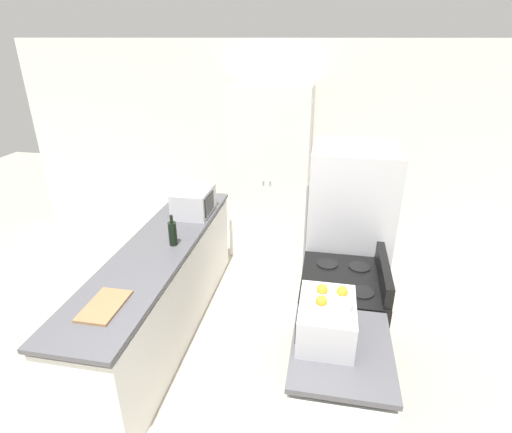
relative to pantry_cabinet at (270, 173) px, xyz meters
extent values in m
cube|color=silver|center=(0.06, 0.34, 0.24)|extent=(7.00, 0.06, 2.60)
cube|color=silver|center=(-0.74, -1.80, -0.64)|extent=(0.58, 2.67, 0.85)
cube|color=#4C4C51|center=(-0.74, -1.80, -0.16)|extent=(0.60, 2.73, 0.04)
cube|color=silver|center=(0.86, -2.78, -0.64)|extent=(0.58, 0.74, 0.85)
cube|color=#4C4C51|center=(0.86, -2.78, -0.16)|extent=(0.60, 0.75, 0.04)
cube|color=silver|center=(0.00, 0.00, 0.00)|extent=(0.95, 0.57, 2.12)
sphere|color=#B2B2B7|center=(-0.04, -0.30, 0.00)|extent=(0.03, 0.03, 0.03)
sphere|color=#B2B2B7|center=(0.04, -0.30, 0.00)|extent=(0.03, 0.03, 0.03)
cube|color=black|center=(0.88, -2.02, -0.60)|extent=(0.64, 0.74, 0.92)
cube|color=black|center=(0.55, -2.02, -0.72)|extent=(0.02, 0.65, 0.51)
cube|color=black|center=(1.17, -2.02, -0.06)|extent=(0.06, 0.70, 0.16)
cylinder|color=black|center=(0.75, -2.19, -0.14)|extent=(0.17, 0.17, 0.01)
cylinder|color=black|center=(0.75, -1.84, -0.14)|extent=(0.17, 0.17, 0.01)
cylinder|color=black|center=(1.01, -2.19, -0.14)|extent=(0.17, 0.17, 0.01)
cylinder|color=black|center=(1.01, -1.84, -0.14)|extent=(0.17, 0.17, 0.01)
cube|color=#B7B7BC|center=(0.93, -1.24, -0.18)|extent=(0.74, 0.73, 1.76)
cylinder|color=gray|center=(0.54, -1.44, -0.10)|extent=(0.02, 0.02, 0.97)
cube|color=#B2B2B7|center=(-0.65, -1.05, -0.01)|extent=(0.35, 0.47, 0.27)
cube|color=black|center=(-0.47, -1.08, -0.01)|extent=(0.01, 0.29, 0.19)
cylinder|color=black|center=(-0.60, -1.75, -0.03)|extent=(0.07, 0.07, 0.22)
cylinder|color=black|center=(-0.60, -1.75, 0.11)|extent=(0.03, 0.03, 0.07)
cube|color=#B2B2B7|center=(0.75, -2.71, -0.02)|extent=(0.33, 0.44, 0.25)
cube|color=black|center=(0.58, -2.71, -0.02)|extent=(0.01, 0.31, 0.15)
cylinder|color=silver|center=(0.77, -2.73, 0.13)|extent=(0.25, 0.25, 0.05)
sphere|color=orange|center=(0.83, -2.67, 0.17)|extent=(0.07, 0.07, 0.07)
sphere|color=orange|center=(0.72, -2.67, 0.17)|extent=(0.07, 0.07, 0.07)
sphere|color=orange|center=(0.72, -2.79, 0.17)|extent=(0.07, 0.07, 0.07)
cube|color=#8E6642|center=(-0.74, -2.69, -0.13)|extent=(0.24, 0.38, 0.02)
camera|label=1|loc=(0.69, -4.70, 1.55)|focal=28.00mm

